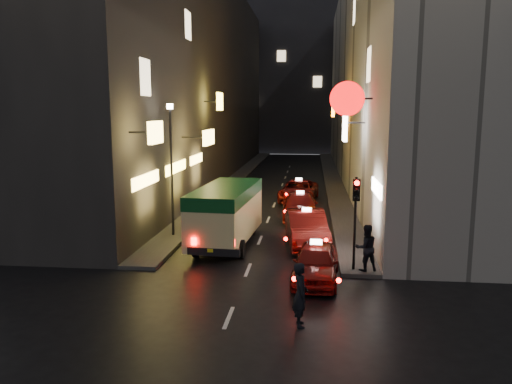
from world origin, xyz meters
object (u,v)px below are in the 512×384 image
(pedestrian_crossing, at_px, (300,290))
(lamp_post, at_px, (171,161))
(traffic_light, at_px, (356,204))
(minibus, at_px, (226,208))
(taxi_near, at_px, (316,259))

(pedestrian_crossing, relative_size, lamp_post, 0.34)
(traffic_light, bearing_deg, minibus, 146.82)
(pedestrian_crossing, height_order, traffic_light, traffic_light)
(minibus, xyz_separation_m, taxi_near, (4.00, -4.44, -0.91))
(pedestrian_crossing, distance_m, lamp_post, 11.56)
(minibus, xyz_separation_m, pedestrian_crossing, (3.53, -8.33, -0.64))
(taxi_near, height_order, traffic_light, traffic_light)
(minibus, bearing_deg, traffic_light, -33.18)
(lamp_post, bearing_deg, traffic_light, -28.91)
(traffic_light, relative_size, lamp_post, 0.56)
(lamp_post, bearing_deg, pedestrian_crossing, -55.89)
(minibus, height_order, taxi_near, minibus)
(pedestrian_crossing, bearing_deg, taxi_near, -16.82)
(traffic_light, bearing_deg, taxi_near, -148.11)
(pedestrian_crossing, xyz_separation_m, traffic_light, (1.89, 4.79, 1.63))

